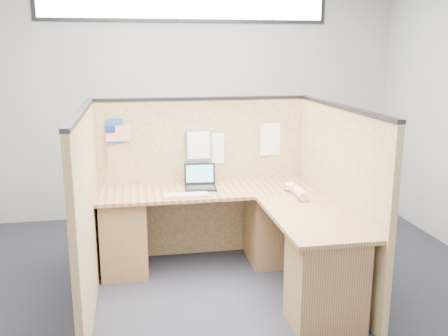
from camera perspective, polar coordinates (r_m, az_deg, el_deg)
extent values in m
plane|color=black|center=(4.14, -0.46, -14.76)|extent=(5.00, 5.00, 0.00)
plane|color=#A2A6A8|center=(5.91, -4.29, 7.90)|extent=(5.00, 0.00, 5.00)
plane|color=#A2A6A8|center=(1.59, 13.75, -7.09)|extent=(5.00, 0.00, 5.00)
cube|color=#232328|center=(5.90, -4.46, 18.10)|extent=(3.30, 0.02, 0.38)
cube|color=white|center=(5.88, -4.44, 18.11)|extent=(3.20, 0.01, 0.30)
cube|color=brown|center=(4.80, -2.54, -1.20)|extent=(2.05, 0.05, 1.50)
cube|color=#232328|center=(4.67, -2.64, 7.94)|extent=(2.05, 0.06, 0.03)
cube|color=brown|center=(3.91, -15.39, -5.04)|extent=(0.05, 1.80, 1.50)
cube|color=#232328|center=(3.75, -16.11, 6.15)|extent=(0.06, 1.80, 0.03)
cube|color=brown|center=(4.22, 12.81, -3.55)|extent=(0.05, 1.80, 1.50)
cube|color=#232328|center=(4.07, 13.36, 6.83)|extent=(0.06, 1.80, 0.03)
cube|color=brown|center=(4.50, -1.96, -2.65)|extent=(1.95, 0.60, 0.03)
cube|color=brown|center=(3.85, 10.05, -5.61)|extent=(0.60, 1.15, 0.03)
cube|color=brown|center=(4.57, -11.35, -7.47)|extent=(0.40, 0.50, 0.70)
cube|color=brown|center=(4.73, 5.33, -6.54)|extent=(0.40, 0.50, 0.70)
cube|color=brown|center=(3.71, 11.57, -12.51)|extent=(0.50, 0.40, 0.70)
cube|color=black|center=(4.51, -2.67, -2.30)|extent=(0.30, 0.23, 0.02)
cube|color=black|center=(4.61, -2.91, -0.65)|extent=(0.29, 0.08, 0.19)
cube|color=teal|center=(4.60, -2.90, -0.68)|extent=(0.25, 0.06, 0.15)
cube|color=gray|center=(4.27, -4.37, -3.18)|extent=(0.39, 0.14, 0.02)
cube|color=silver|center=(4.27, -4.37, -3.01)|extent=(0.36, 0.11, 0.01)
ellipsoid|color=silver|center=(4.49, 7.55, -2.26)|extent=(0.12, 0.07, 0.05)
ellipsoid|color=tan|center=(4.47, 7.58, -1.92)|extent=(0.10, 0.12, 0.06)
cylinder|color=tan|center=(4.43, 7.86, -2.31)|extent=(0.07, 0.06, 0.07)
cylinder|color=tan|center=(4.29, 8.67, -2.85)|extent=(0.11, 0.30, 0.09)
cube|color=navy|center=(4.63, -12.27, 4.13)|extent=(0.17, 0.02, 0.23)
cylinder|color=olive|center=(4.65, -13.33, 2.35)|extent=(0.01, 0.01, 0.39)
cube|color=red|center=(4.62, -12.04, 3.88)|extent=(0.22, 0.00, 0.14)
cube|color=navy|center=(4.61, -12.89, 4.32)|extent=(0.09, 0.00, 0.07)
cube|color=slate|center=(4.67, -2.92, 2.46)|extent=(0.24, 0.05, 0.30)
cube|color=white|center=(4.64, -2.88, 2.64)|extent=(0.21, 0.01, 0.25)
cube|color=white|center=(4.72, -1.37, 2.26)|extent=(0.23, 0.04, 0.29)
cube|color=white|center=(4.83, 5.53, 3.30)|extent=(0.24, 0.03, 0.31)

